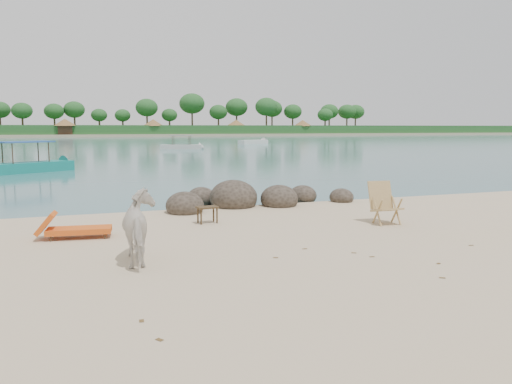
# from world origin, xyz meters

# --- Properties ---
(water) EXTENTS (400.00, 400.00, 0.00)m
(water) POSITION_xyz_m (0.00, 90.00, 0.00)
(water) COLOR #35636A
(water) RESTS_ON ground
(far_shore) EXTENTS (420.00, 90.00, 1.40)m
(far_shore) POSITION_xyz_m (0.00, 170.00, 0.00)
(far_shore) COLOR tan
(far_shore) RESTS_ON ground
(far_scenery) EXTENTS (420.00, 18.00, 9.50)m
(far_scenery) POSITION_xyz_m (0.03, 136.70, 3.14)
(far_scenery) COLOR #1E4C1E
(far_scenery) RESTS_ON ground
(boulders) EXTENTS (6.35, 2.95, 1.12)m
(boulders) POSITION_xyz_m (1.53, 6.08, 0.21)
(boulders) COLOR #2E261E
(boulders) RESTS_ON ground
(cow) EXTENTS (0.71, 1.56, 1.31)m
(cow) POSITION_xyz_m (-2.39, 0.31, 0.66)
(cow) COLOR silver
(cow) RESTS_ON ground
(side_table) EXTENTS (0.56, 0.39, 0.43)m
(side_table) POSITION_xyz_m (-0.35, 3.56, 0.22)
(side_table) COLOR #312313
(side_table) RESTS_ON ground
(lounge_chair) EXTENTS (1.79, 0.82, 0.52)m
(lounge_chair) POSITION_xyz_m (-3.49, 2.83, 0.26)
(lounge_chair) COLOR #DB5419
(lounge_chair) RESTS_ON ground
(deck_chair) EXTENTS (0.76, 0.82, 1.08)m
(deck_chair) POSITION_xyz_m (3.95, 1.89, 0.54)
(deck_chair) COLOR tan
(deck_chair) RESTS_ON ground
(boat_near) EXTENTS (5.66, 4.33, 2.87)m
(boat_near) POSITION_xyz_m (-6.21, 22.09, 1.44)
(boat_near) COLOR #127C73
(boat_near) RESTS_ON water
(boat_mid) EXTENTS (5.46, 3.06, 2.63)m
(boat_mid) POSITION_xyz_m (8.09, 49.50, 1.32)
(boat_mid) COLOR #B9BAB5
(boat_mid) RESTS_ON water
(boat_far) EXTENTS (6.16, 4.30, 0.73)m
(boat_far) POSITION_xyz_m (22.21, 64.18, 0.36)
(boat_far) COLOR silver
(boat_far) RESTS_ON water
(dead_leaves) EXTENTS (7.17, 3.55, 0.00)m
(dead_leaves) POSITION_xyz_m (1.21, -1.45, 0.00)
(dead_leaves) COLOR brown
(dead_leaves) RESTS_ON ground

